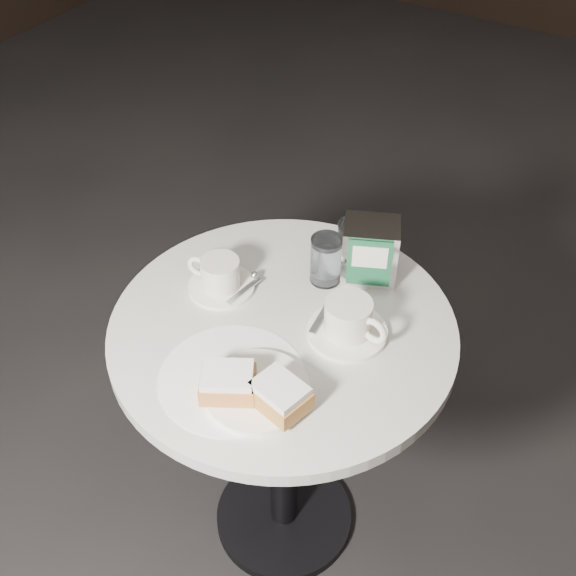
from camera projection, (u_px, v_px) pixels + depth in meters
The scene contains 9 objects.
ground at pixel (284, 519), 1.95m from camera, with size 7.00×7.00×0.00m, color black.
cafe_table at pixel (283, 389), 1.58m from camera, with size 0.70×0.70×0.74m.
sugar_spill at pixel (232, 378), 1.34m from camera, with size 0.28×0.28×0.00m, color white.
beignet_plate at pixel (255, 390), 1.29m from camera, with size 0.23×0.23×0.06m.
coffee_cup_left at pixel (220, 276), 1.50m from camera, with size 0.16×0.16×0.07m.
coffee_cup_right at pixel (349, 321), 1.40m from camera, with size 0.18×0.18×0.08m.
water_glass_left at pixel (326, 260), 1.51m from camera, with size 0.09×0.09×0.11m.
water_glass_right at pixel (353, 247), 1.53m from camera, with size 0.09×0.09×0.12m.
napkin_dispenser at pixel (370, 251), 1.51m from camera, with size 0.14×0.13×0.13m.
Camera 1 is at (0.54, -0.86, 1.77)m, focal length 45.00 mm.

